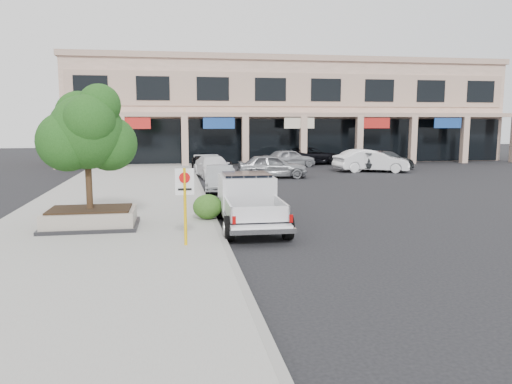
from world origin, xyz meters
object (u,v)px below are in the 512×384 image
at_px(lot_car_b, 367,160).
at_px(lot_car_e, 289,158).
at_px(planter, 91,218).
at_px(planter_tree, 91,133).
at_px(pickup_truck, 250,202).
at_px(curb_car_c, 213,167).
at_px(lot_car_a, 272,166).
at_px(curb_car_d, 212,163).
at_px(lot_car_c, 385,160).
at_px(lot_car_f, 377,162).
at_px(no_parking_sign, 185,196).
at_px(lot_car_d, 310,156).
at_px(curb_car_a, 239,190).
at_px(curb_car_b, 220,178).

bearing_deg(lot_car_b, lot_car_e, 41.23).
bearing_deg(planter, planter_tree, 48.97).
bearing_deg(lot_car_e, pickup_truck, 145.35).
height_order(pickup_truck, lot_car_b, pickup_truck).
height_order(planter_tree, curb_car_c, planter_tree).
height_order(pickup_truck, lot_car_a, pickup_truck).
distance_m(planter, curb_car_d, 20.15).
distance_m(pickup_truck, lot_car_e, 23.51).
bearing_deg(curb_car_d, lot_car_c, -10.22).
distance_m(planter_tree, lot_car_f, 25.08).
relative_size(curb_car_d, lot_car_b, 1.00).
bearing_deg(no_parking_sign, curb_car_d, 83.48).
relative_size(curb_car_c, lot_car_f, 1.08).
bearing_deg(lot_car_c, no_parking_sign, 122.01).
bearing_deg(planter, curb_car_c, 70.66).
xyz_separation_m(planter, pickup_truck, (5.55, -0.24, 0.46)).
bearing_deg(planter, lot_car_d, 58.97).
relative_size(no_parking_sign, lot_car_a, 0.49).
bearing_deg(curb_car_a, lot_car_c, 53.51).
bearing_deg(lot_car_c, lot_car_f, 114.11).
bearing_deg(pickup_truck, lot_car_a, 76.65).
xyz_separation_m(pickup_truck, lot_car_a, (3.91, 15.23, -0.13)).
bearing_deg(curb_car_b, lot_car_b, 41.94).
bearing_deg(curb_car_b, curb_car_c, 94.31).
height_order(planter_tree, lot_car_e, planter_tree).
xyz_separation_m(planter_tree, lot_car_a, (9.32, 14.84, -2.61)).
bearing_deg(lot_car_d, pickup_truck, 148.02).
relative_size(lot_car_a, lot_car_f, 1.01).
distance_m(planter_tree, curb_car_a, 7.19).
height_order(planter, lot_car_c, lot_car_c).
xyz_separation_m(planter_tree, curb_car_d, (5.60, 19.16, -2.72)).
xyz_separation_m(curb_car_a, lot_car_e, (6.64, 18.42, -0.03)).
bearing_deg(lot_car_b, lot_car_c, -84.11).
relative_size(planter_tree, curb_car_c, 0.80).
relative_size(curb_car_c, lot_car_e, 1.15).
bearing_deg(lot_car_a, planter_tree, 151.56).
distance_m(planter_tree, curb_car_d, 20.15).
bearing_deg(planter_tree, pickup_truck, -4.12).
height_order(curb_car_a, lot_car_c, curb_car_a).
bearing_deg(lot_car_d, planter_tree, 137.49).
bearing_deg(lot_car_d, lot_car_e, 122.19).
distance_m(curb_car_a, curb_car_c, 11.94).
distance_m(planter_tree, no_parking_sign, 4.75).
height_order(no_parking_sign, curb_car_d, no_parking_sign).
height_order(curb_car_a, lot_car_f, curb_car_a).
bearing_deg(curb_car_a, curb_car_c, 96.36).
xyz_separation_m(lot_car_a, lot_car_f, (8.54, 2.57, -0.03)).
bearing_deg(lot_car_c, planter_tree, 112.59).
bearing_deg(lot_car_f, pickup_truck, 169.56).
bearing_deg(lot_car_b, curb_car_d, 74.61).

